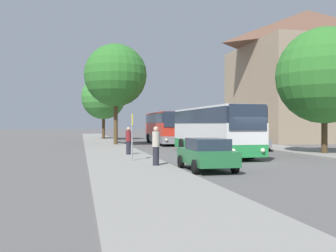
# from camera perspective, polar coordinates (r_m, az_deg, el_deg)

# --- Properties ---
(ground_plane) EXTENTS (300.00, 300.00, 0.00)m
(ground_plane) POSITION_cam_1_polar(r_m,az_deg,el_deg) (22.92, 11.56, -5.02)
(ground_plane) COLOR #565454
(ground_plane) RESTS_ON ground
(sidewalk_left) EXTENTS (4.00, 120.00, 0.15)m
(sidewalk_left) POSITION_cam_1_polar(r_m,az_deg,el_deg) (21.06, -6.19, -5.28)
(sidewalk_left) COLOR gray
(sidewalk_left) RESTS_ON ground_plane
(building_right_background) EXTENTS (16.20, 15.43, 16.45)m
(building_right_background) POSITION_cam_1_polar(r_m,az_deg,el_deg) (52.77, 19.55, 6.92)
(building_right_background) COLOR gray
(building_right_background) RESTS_ON ground_plane
(bus_front) EXTENTS (2.88, 11.63, 3.24)m
(bus_front) POSITION_cam_1_polar(r_m,az_deg,el_deg) (27.24, 6.48, -0.52)
(bus_front) COLOR #238942
(bus_front) RESTS_ON ground_plane
(bus_middle) EXTENTS (2.99, 11.87, 3.30)m
(bus_middle) POSITION_cam_1_polar(r_m,az_deg,el_deg) (41.84, -0.55, -0.19)
(bus_middle) COLOR gray
(bus_middle) RESTS_ON ground_plane
(parked_car_left_curb) EXTENTS (1.98, 3.93, 1.47)m
(parked_car_left_curb) POSITION_cam_1_polar(r_m,az_deg,el_deg) (17.98, 5.63, -4.03)
(parked_car_left_curb) COLOR #236B38
(parked_car_left_curb) RESTS_ON ground_plane
(parked_car_right_near) EXTENTS (2.21, 4.48, 1.49)m
(parked_car_right_near) POSITION_cam_1_polar(r_m,az_deg,el_deg) (32.37, 11.70, -2.09)
(parked_car_right_near) COLOR slate
(parked_car_right_near) RESTS_ON ground_plane
(bus_stop_sign) EXTENTS (0.08, 0.45, 2.55)m
(bus_stop_sign) POSITION_cam_1_polar(r_m,az_deg,el_deg) (21.27, -5.24, -0.75)
(bus_stop_sign) COLOR gray
(bus_stop_sign) RESTS_ON sidewalk_left
(pedestrian_waiting_near) EXTENTS (0.36, 0.36, 1.77)m
(pedestrian_waiting_near) POSITION_cam_1_polar(r_m,az_deg,el_deg) (25.52, -5.76, -2.13)
(pedestrian_waiting_near) COLOR #23232D
(pedestrian_waiting_near) RESTS_ON sidewalk_left
(pedestrian_waiting_far) EXTENTS (0.36, 0.36, 1.85)m
(pedestrian_waiting_far) POSITION_cam_1_polar(r_m,az_deg,el_deg) (18.70, -1.77, -2.86)
(pedestrian_waiting_far) COLOR #23232D
(pedestrian_waiting_far) RESTS_ON sidewalk_left
(tree_left_near) EXTENTS (5.85, 5.85, 8.46)m
(tree_left_near) POSITION_cam_1_polar(r_m,az_deg,el_deg) (53.22, -9.34, 4.12)
(tree_left_near) COLOR #47331E
(tree_left_near) RESTS_ON sidewalk_left
(tree_left_far) EXTENTS (6.08, 6.08, 9.78)m
(tree_left_far) POSITION_cam_1_polar(r_m,az_deg,el_deg) (38.89, -7.61, 7.30)
(tree_left_far) COLOR #513D23
(tree_left_far) RESTS_ON sidewalk_left
(tree_right_near) EXTENTS (6.51, 6.51, 8.51)m
(tree_right_near) POSITION_cam_1_polar(r_m,az_deg,el_deg) (28.83, 21.77, 6.80)
(tree_right_near) COLOR #47331E
(tree_right_near) RESTS_ON sidewalk_right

